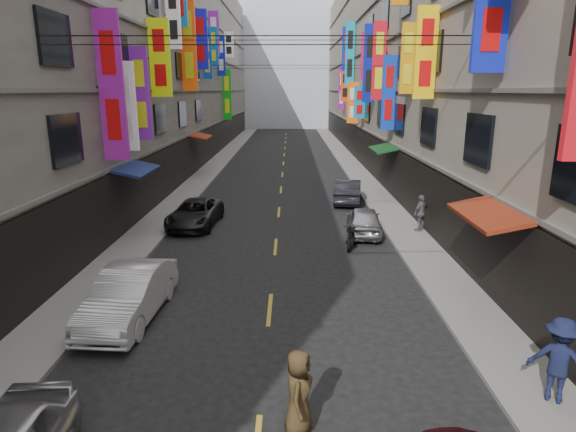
{
  "coord_description": "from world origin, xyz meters",
  "views": [
    {
      "loc": [
        0.61,
        4.67,
        6.4
      ],
      "look_at": [
        0.57,
        13.8,
        4.01
      ],
      "focal_mm": 30.0,
      "sensor_mm": 36.0,
      "label": 1
    }
  ],
  "objects_px": {
    "pedestrian_rnear": "(559,360)",
    "pedestrian_rfar": "(421,213)",
    "car_right_mid": "(364,220)",
    "pedestrian_crossing": "(299,393)",
    "scooter_far_right": "(351,237)",
    "car_right_far": "(348,191)",
    "car_left_far": "(195,213)",
    "car_left_mid": "(129,295)"
  },
  "relations": [
    {
      "from": "pedestrian_rfar",
      "to": "pedestrian_rnear",
      "type": "bearing_deg",
      "value": 47.94
    },
    {
      "from": "car_left_mid",
      "to": "pedestrian_crossing",
      "type": "bearing_deg",
      "value": -41.74
    },
    {
      "from": "car_right_mid",
      "to": "pedestrian_rnear",
      "type": "xyz_separation_m",
      "value": [
        2.15,
        -12.41,
        0.4
      ]
    },
    {
      "from": "car_left_mid",
      "to": "car_right_far",
      "type": "distance_m",
      "value": 16.92
    },
    {
      "from": "car_left_mid",
      "to": "car_left_far",
      "type": "relative_size",
      "value": 0.99
    },
    {
      "from": "scooter_far_right",
      "to": "pedestrian_rfar",
      "type": "bearing_deg",
      "value": -138.33
    },
    {
      "from": "car_right_mid",
      "to": "pedestrian_rfar",
      "type": "height_order",
      "value": "pedestrian_rfar"
    },
    {
      "from": "car_left_far",
      "to": "car_right_far",
      "type": "xyz_separation_m",
      "value": [
        8.0,
        5.05,
        0.06
      ]
    },
    {
      "from": "car_right_far",
      "to": "pedestrian_rnear",
      "type": "distance_m",
      "value": 18.94
    },
    {
      "from": "car_left_far",
      "to": "car_right_mid",
      "type": "height_order",
      "value": "car_right_mid"
    },
    {
      "from": "car_left_mid",
      "to": "pedestrian_rfar",
      "type": "distance_m",
      "value": 13.65
    },
    {
      "from": "pedestrian_rnear",
      "to": "pedestrian_rfar",
      "type": "xyz_separation_m",
      "value": [
        0.45,
        12.5,
        -0.08
      ]
    },
    {
      "from": "car_right_far",
      "to": "pedestrian_crossing",
      "type": "distance_m",
      "value": 19.94
    },
    {
      "from": "pedestrian_rnear",
      "to": "pedestrian_crossing",
      "type": "xyz_separation_m",
      "value": [
        -5.37,
        -0.87,
        -0.18
      ]
    },
    {
      "from": "scooter_far_right",
      "to": "pedestrian_rnear",
      "type": "height_order",
      "value": "pedestrian_rnear"
    },
    {
      "from": "scooter_far_right",
      "to": "pedestrian_crossing",
      "type": "distance_m",
      "value": 11.63
    },
    {
      "from": "pedestrian_rnear",
      "to": "pedestrian_rfar",
      "type": "distance_m",
      "value": 12.51
    },
    {
      "from": "pedestrian_rnear",
      "to": "car_left_mid",
      "type": "bearing_deg",
      "value": 12.34
    },
    {
      "from": "car_right_mid",
      "to": "pedestrian_crossing",
      "type": "bearing_deg",
      "value": 81.97
    },
    {
      "from": "pedestrian_rfar",
      "to": "car_left_far",
      "type": "bearing_deg",
      "value": -46.8
    },
    {
      "from": "scooter_far_right",
      "to": "pedestrian_crossing",
      "type": "bearing_deg",
      "value": 89.82
    },
    {
      "from": "car_left_mid",
      "to": "pedestrian_crossing",
      "type": "height_order",
      "value": "pedestrian_crossing"
    },
    {
      "from": "car_left_far",
      "to": "car_right_far",
      "type": "distance_m",
      "value": 9.46
    },
    {
      "from": "car_left_mid",
      "to": "car_right_far",
      "type": "bearing_deg",
      "value": 64.98
    },
    {
      "from": "car_left_far",
      "to": "car_right_far",
      "type": "height_order",
      "value": "car_right_far"
    },
    {
      "from": "car_right_mid",
      "to": "car_right_far",
      "type": "distance_m",
      "value": 6.4
    },
    {
      "from": "car_right_mid",
      "to": "car_right_far",
      "type": "height_order",
      "value": "car_right_far"
    },
    {
      "from": "scooter_far_right",
      "to": "car_right_far",
      "type": "height_order",
      "value": "car_right_far"
    },
    {
      "from": "scooter_far_right",
      "to": "car_right_mid",
      "type": "distance_m",
      "value": 2.09
    },
    {
      "from": "car_left_mid",
      "to": "car_right_far",
      "type": "relative_size",
      "value": 1.07
    },
    {
      "from": "pedestrian_rnear",
      "to": "car_right_far",
      "type": "bearing_deg",
      "value": -50.11
    },
    {
      "from": "car_right_far",
      "to": "car_left_far",
      "type": "bearing_deg",
      "value": 41.04
    },
    {
      "from": "car_right_far",
      "to": "scooter_far_right",
      "type": "bearing_deg",
      "value": 93.0
    },
    {
      "from": "scooter_far_right",
      "to": "car_right_mid",
      "type": "xyz_separation_m",
      "value": [
        0.84,
        1.91,
        0.2
      ]
    },
    {
      "from": "car_left_mid",
      "to": "car_left_far",
      "type": "distance_m",
      "value": 9.86
    },
    {
      "from": "pedestrian_crossing",
      "to": "pedestrian_rnear",
      "type": "bearing_deg",
      "value": -71.43
    },
    {
      "from": "car_right_far",
      "to": "car_left_mid",
      "type": "bearing_deg",
      "value": 70.57
    },
    {
      "from": "car_right_mid",
      "to": "pedestrian_crossing",
      "type": "relative_size",
      "value": 2.18
    },
    {
      "from": "pedestrian_rnear",
      "to": "pedestrian_crossing",
      "type": "height_order",
      "value": "pedestrian_rnear"
    },
    {
      "from": "pedestrian_crossing",
      "to": "car_left_mid",
      "type": "bearing_deg",
      "value": 54.46
    },
    {
      "from": "car_left_mid",
      "to": "pedestrian_rfar",
      "type": "relative_size",
      "value": 2.64
    },
    {
      "from": "scooter_far_right",
      "to": "car_left_far",
      "type": "height_order",
      "value": "car_left_far"
    }
  ]
}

